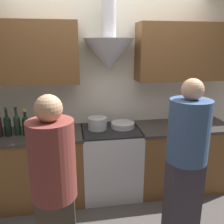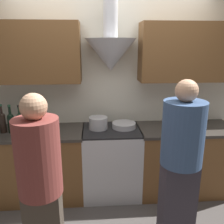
{
  "view_description": "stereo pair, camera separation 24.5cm",
  "coord_description": "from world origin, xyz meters",
  "px_view_note": "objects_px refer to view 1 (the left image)",
  "views": [
    {
      "loc": [
        -0.44,
        -2.4,
        1.89
      ],
      "look_at": [
        0.0,
        0.23,
        1.13
      ],
      "focal_mm": 38.0,
      "sensor_mm": 36.0,
      "label": 1
    },
    {
      "loc": [
        -0.19,
        -2.43,
        1.89
      ],
      "look_at": [
        0.0,
        0.23,
        1.13
      ],
      "focal_mm": 38.0,
      "sensor_mm": 36.0,
      "label": 2
    }
  ],
  "objects_px": {
    "wine_bottle_4": "(7,125)",
    "mixing_bowl": "(123,125)",
    "wine_bottle_5": "(17,124)",
    "wine_bottle_6": "(26,125)",
    "person_foreground_right": "(186,159)",
    "stock_pot": "(97,123)",
    "stove_range": "(111,161)",
    "saucepan": "(182,124)",
    "person_foreground_left": "(55,193)",
    "orange_fruit": "(196,120)"
  },
  "relations": [
    {
      "from": "mixing_bowl",
      "to": "person_foreground_left",
      "type": "bearing_deg",
      "value": -120.89
    },
    {
      "from": "wine_bottle_6",
      "to": "person_foreground_right",
      "type": "xyz_separation_m",
      "value": [
        1.54,
        -0.87,
        -0.12
      ]
    },
    {
      "from": "mixing_bowl",
      "to": "wine_bottle_4",
      "type": "bearing_deg",
      "value": -177.25
    },
    {
      "from": "stock_pot",
      "to": "mixing_bowl",
      "type": "bearing_deg",
      "value": 1.33
    },
    {
      "from": "person_foreground_left",
      "to": "wine_bottle_5",
      "type": "bearing_deg",
      "value": 112.06
    },
    {
      "from": "stock_pot",
      "to": "person_foreground_right",
      "type": "bearing_deg",
      "value": -52.64
    },
    {
      "from": "wine_bottle_5",
      "to": "mixing_bowl",
      "type": "distance_m",
      "value": 1.26
    },
    {
      "from": "wine_bottle_6",
      "to": "stock_pot",
      "type": "height_order",
      "value": "wine_bottle_6"
    },
    {
      "from": "stove_range",
      "to": "mixing_bowl",
      "type": "bearing_deg",
      "value": 14.41
    },
    {
      "from": "person_foreground_left",
      "to": "person_foreground_right",
      "type": "xyz_separation_m",
      "value": [
        1.15,
        0.32,
        0.01
      ]
    },
    {
      "from": "stock_pot",
      "to": "person_foreground_right",
      "type": "relative_size",
      "value": 0.14
    },
    {
      "from": "wine_bottle_5",
      "to": "orange_fruit",
      "type": "distance_m",
      "value": 2.26
    },
    {
      "from": "mixing_bowl",
      "to": "orange_fruit",
      "type": "distance_m",
      "value": 1.01
    },
    {
      "from": "mixing_bowl",
      "to": "orange_fruit",
      "type": "relative_size",
      "value": 3.88
    },
    {
      "from": "wine_bottle_5",
      "to": "mixing_bowl",
      "type": "height_order",
      "value": "wine_bottle_5"
    },
    {
      "from": "stock_pot",
      "to": "orange_fruit",
      "type": "xyz_separation_m",
      "value": [
        1.33,
        0.02,
        -0.04
      ]
    },
    {
      "from": "stove_range",
      "to": "saucepan",
      "type": "distance_m",
      "value": 1.02
    },
    {
      "from": "stock_pot",
      "to": "wine_bottle_4",
      "type": "bearing_deg",
      "value": -176.81
    },
    {
      "from": "person_foreground_right",
      "to": "person_foreground_left",
      "type": "bearing_deg",
      "value": -164.31
    },
    {
      "from": "wine_bottle_4",
      "to": "stock_pot",
      "type": "height_order",
      "value": "wine_bottle_4"
    },
    {
      "from": "saucepan",
      "to": "wine_bottle_4",
      "type": "bearing_deg",
      "value": 178.6
    },
    {
      "from": "stock_pot",
      "to": "orange_fruit",
      "type": "relative_size",
      "value": 3.03
    },
    {
      "from": "wine_bottle_6",
      "to": "stock_pot",
      "type": "distance_m",
      "value": 0.83
    },
    {
      "from": "mixing_bowl",
      "to": "person_foreground_left",
      "type": "height_order",
      "value": "person_foreground_left"
    },
    {
      "from": "stove_range",
      "to": "orange_fruit",
      "type": "distance_m",
      "value": 1.26
    },
    {
      "from": "person_foreground_right",
      "to": "wine_bottle_6",
      "type": "bearing_deg",
      "value": 150.63
    },
    {
      "from": "wine_bottle_5",
      "to": "person_foreground_right",
      "type": "height_order",
      "value": "person_foreground_right"
    },
    {
      "from": "wine_bottle_6",
      "to": "person_foreground_right",
      "type": "height_order",
      "value": "person_foreground_right"
    },
    {
      "from": "mixing_bowl",
      "to": "person_foreground_left",
      "type": "xyz_separation_m",
      "value": [
        -0.76,
        -1.27,
        -0.04
      ]
    },
    {
      "from": "wine_bottle_6",
      "to": "saucepan",
      "type": "distance_m",
      "value": 1.89
    },
    {
      "from": "mixing_bowl",
      "to": "saucepan",
      "type": "height_order",
      "value": "saucepan"
    },
    {
      "from": "stove_range",
      "to": "wine_bottle_5",
      "type": "bearing_deg",
      "value": -179.49
    },
    {
      "from": "stock_pot",
      "to": "stove_range",
      "type": "bearing_deg",
      "value": -11.9
    },
    {
      "from": "wine_bottle_5",
      "to": "saucepan",
      "type": "xyz_separation_m",
      "value": [
        1.99,
        -0.06,
        -0.08
      ]
    },
    {
      "from": "wine_bottle_6",
      "to": "stock_pot",
      "type": "bearing_deg",
      "value": 4.66
    },
    {
      "from": "stove_range",
      "to": "wine_bottle_4",
      "type": "height_order",
      "value": "wine_bottle_4"
    },
    {
      "from": "wine_bottle_5",
      "to": "person_foreground_left",
      "type": "bearing_deg",
      "value": -67.94
    },
    {
      "from": "wine_bottle_4",
      "to": "person_foreground_right",
      "type": "bearing_deg",
      "value": -26.72
    },
    {
      "from": "orange_fruit",
      "to": "person_foreground_left",
      "type": "distance_m",
      "value": 2.18
    },
    {
      "from": "saucepan",
      "to": "wine_bottle_6",
      "type": "bearing_deg",
      "value": 178.76
    },
    {
      "from": "wine_bottle_4",
      "to": "person_foreground_left",
      "type": "xyz_separation_m",
      "value": [
        0.59,
        -1.2,
        -0.13
      ]
    },
    {
      "from": "stove_range",
      "to": "person_foreground_right",
      "type": "relative_size",
      "value": 0.54
    },
    {
      "from": "person_foreground_left",
      "to": "stock_pot",
      "type": "bearing_deg",
      "value": 70.88
    },
    {
      "from": "stove_range",
      "to": "wine_bottle_4",
      "type": "bearing_deg",
      "value": -178.86
    },
    {
      "from": "wine_bottle_4",
      "to": "saucepan",
      "type": "relative_size",
      "value": 1.79
    },
    {
      "from": "orange_fruit",
      "to": "person_foreground_right",
      "type": "distance_m",
      "value": 1.14
    },
    {
      "from": "stock_pot",
      "to": "person_foreground_left",
      "type": "distance_m",
      "value": 1.33
    },
    {
      "from": "wine_bottle_5",
      "to": "wine_bottle_6",
      "type": "height_order",
      "value": "wine_bottle_5"
    },
    {
      "from": "wine_bottle_4",
      "to": "mixing_bowl",
      "type": "distance_m",
      "value": 1.36
    },
    {
      "from": "wine_bottle_6",
      "to": "person_foreground_left",
      "type": "height_order",
      "value": "person_foreground_left"
    }
  ]
}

